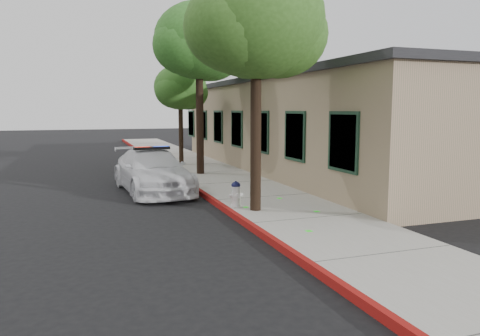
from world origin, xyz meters
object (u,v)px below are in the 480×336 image
fire_hydrant (236,194)px  street_tree_near (257,26)px  clapboard_building (315,125)px  street_tree_mid (199,45)px  police_car (152,171)px  street_tree_far (181,90)px

fire_hydrant → street_tree_near: 4.51m
clapboard_building → street_tree_mid: 6.51m
police_car → street_tree_far: size_ratio=1.07×
fire_hydrant → police_car: bearing=111.8°
street_tree_mid → police_car: bearing=-130.1°
street_tree_mid → street_tree_far: size_ratio=1.45×
police_car → street_tree_near: street_tree_near is taller
street_tree_mid → street_tree_far: (-0.03, 3.54, -1.67)m
street_tree_near → street_tree_mid: 7.48m
street_tree_near → fire_hydrant: bearing=120.1°
clapboard_building → street_tree_near: (-5.99, -7.71, 2.83)m
fire_hydrant → street_tree_near: (0.36, -0.61, 4.45)m
police_car → street_tree_far: (2.44, 6.47, 3.07)m
street_tree_mid → clapboard_building: bearing=2.6°
street_tree_near → street_tree_far: (0.38, 10.99, -1.15)m
clapboard_building → street_tree_mid: (-5.58, -0.26, 3.35)m
street_tree_mid → street_tree_far: street_tree_mid is taller
clapboard_building → street_tree_mid: size_ratio=2.96×
fire_hydrant → street_tree_mid: 8.49m
street_tree_far → clapboard_building: bearing=-30.3°
police_car → fire_hydrant: bearing=-71.1°
street_tree_mid → street_tree_far: bearing=90.5°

